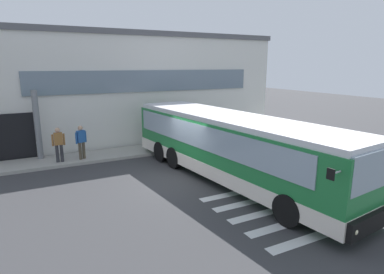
{
  "coord_description": "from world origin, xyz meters",
  "views": [
    {
      "loc": [
        -5.31,
        -11.63,
        4.7
      ],
      "look_at": [
        1.16,
        0.94,
        1.5
      ],
      "focal_mm": 29.93,
      "sensor_mm": 36.0,
      "label": 1
    }
  ],
  "objects_px": {
    "entry_support_column": "(37,125)",
    "passenger_near_column": "(58,142)",
    "passenger_by_doorway": "(81,141)",
    "bus_main_foreground": "(231,149)"
  },
  "relations": [
    {
      "from": "entry_support_column",
      "to": "bus_main_foreground",
      "type": "relative_size",
      "value": 0.28
    },
    {
      "from": "bus_main_foreground",
      "to": "passenger_near_column",
      "type": "distance_m",
      "value": 8.21
    },
    {
      "from": "passenger_by_doorway",
      "to": "bus_main_foreground",
      "type": "bearing_deg",
      "value": -46.81
    },
    {
      "from": "entry_support_column",
      "to": "passenger_near_column",
      "type": "xyz_separation_m",
      "value": [
        0.8,
        -1.04,
        -0.73
      ]
    },
    {
      "from": "entry_support_column",
      "to": "passenger_near_column",
      "type": "height_order",
      "value": "entry_support_column"
    },
    {
      "from": "passenger_near_column",
      "to": "bus_main_foreground",
      "type": "bearing_deg",
      "value": -41.51
    },
    {
      "from": "entry_support_column",
      "to": "passenger_near_column",
      "type": "distance_m",
      "value": 1.5
    },
    {
      "from": "passenger_near_column",
      "to": "passenger_by_doorway",
      "type": "bearing_deg",
      "value": 0.47
    },
    {
      "from": "bus_main_foreground",
      "to": "passenger_near_column",
      "type": "bearing_deg",
      "value": 138.49
    },
    {
      "from": "passenger_near_column",
      "to": "passenger_by_doorway",
      "type": "distance_m",
      "value": 1.03
    }
  ]
}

